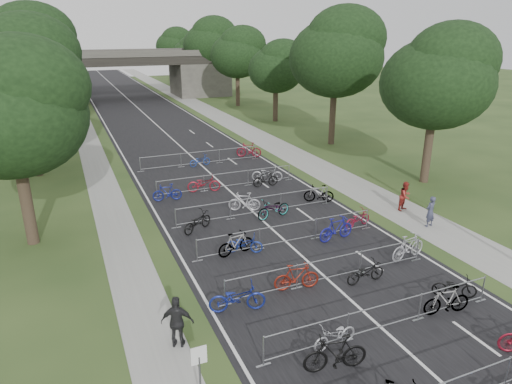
{
  "coord_description": "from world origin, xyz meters",
  "views": [
    {
      "loc": [
        -9.34,
        -6.98,
        9.92
      ],
      "look_at": [
        0.3,
        15.73,
        1.1
      ],
      "focal_mm": 32.0,
      "sensor_mm": 36.0,
      "label": 1
    }
  ],
  "objects_px": {
    "pedestrian_b": "(405,196)",
    "pedestrian_c": "(177,322)",
    "pedestrian_a": "(430,212)",
    "overpass_bridge": "(125,75)",
    "park_sign": "(199,364)"
  },
  "relations": [
    {
      "from": "overpass_bridge",
      "to": "park_sign",
      "type": "height_order",
      "value": "overpass_bridge"
    },
    {
      "from": "pedestrian_a",
      "to": "pedestrian_b",
      "type": "bearing_deg",
      "value": -107.72
    },
    {
      "from": "overpass_bridge",
      "to": "pedestrian_a",
      "type": "relative_size",
      "value": 18.38
    },
    {
      "from": "park_sign",
      "to": "pedestrian_a",
      "type": "height_order",
      "value": "park_sign"
    },
    {
      "from": "overpass_bridge",
      "to": "pedestrian_c",
      "type": "bearing_deg",
      "value": -96.53
    },
    {
      "from": "pedestrian_b",
      "to": "pedestrian_c",
      "type": "height_order",
      "value": "pedestrian_c"
    },
    {
      "from": "overpass_bridge",
      "to": "pedestrian_a",
      "type": "distance_m",
      "value": 55.67
    },
    {
      "from": "overpass_bridge",
      "to": "pedestrian_c",
      "type": "distance_m",
      "value": 59.87
    },
    {
      "from": "pedestrian_b",
      "to": "pedestrian_c",
      "type": "relative_size",
      "value": 0.92
    },
    {
      "from": "park_sign",
      "to": "pedestrian_c",
      "type": "xyz_separation_m",
      "value": [
        0.0,
        2.57,
        -0.34
      ]
    },
    {
      "from": "park_sign",
      "to": "pedestrian_b",
      "type": "relative_size",
      "value": 1.07
    },
    {
      "from": "pedestrian_b",
      "to": "pedestrian_c",
      "type": "distance_m",
      "value": 16.46
    },
    {
      "from": "park_sign",
      "to": "pedestrian_c",
      "type": "distance_m",
      "value": 2.59
    },
    {
      "from": "park_sign",
      "to": "pedestrian_b",
      "type": "bearing_deg",
      "value": 31.88
    },
    {
      "from": "pedestrian_a",
      "to": "pedestrian_c",
      "type": "bearing_deg",
      "value": 7.44
    }
  ]
}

